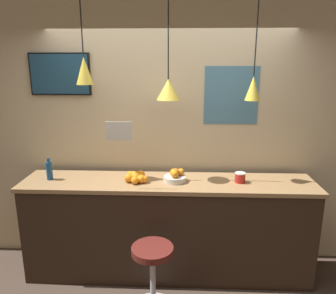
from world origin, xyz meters
TOP-DOWN VIEW (x-y plane):
  - back_wall at (0.00, 1.08)m, footprint 8.00×0.06m
  - service_counter at (0.00, 0.69)m, footprint 2.91×0.56m
  - bar_stool at (-0.11, 0.12)m, footprint 0.42×0.42m
  - fruit_bowl at (0.07, 0.68)m, footprint 0.22×0.22m
  - orange_pile at (-0.31, 0.69)m, footprint 0.23×0.25m
  - juice_bottle at (-1.19, 0.69)m, footprint 0.06×0.06m
  - spread_jar at (0.71, 0.69)m, footprint 0.10×0.10m
  - pendant_lamp_left at (-0.79, 0.75)m, footprint 0.16×0.16m
  - pendant_lamp_middle at (0.00, 0.75)m, footprint 0.22×0.22m
  - pendant_lamp_right at (0.79, 0.75)m, footprint 0.14×0.14m
  - mounted_tv at (-1.13, 1.03)m, footprint 0.63×0.04m
  - hanging_menu_board at (-0.43, 0.49)m, footprint 0.24×0.01m
  - wall_poster at (0.64, 1.05)m, footprint 0.55×0.01m

SIDE VIEW (x-z plane):
  - bar_stool at x=-0.11m, z-range 0.10..0.75m
  - service_counter at x=0.00m, z-range 0.00..1.03m
  - orange_pile at x=-0.31m, z-range 1.03..1.12m
  - spread_jar at x=0.71m, z-range 1.03..1.13m
  - fruit_bowl at x=0.07m, z-range 1.02..1.16m
  - juice_bottle at x=-1.19m, z-range 1.02..1.24m
  - back_wall at x=0.00m, z-range 0.00..2.90m
  - hanging_menu_board at x=-0.43m, z-range 1.49..1.66m
  - wall_poster at x=0.64m, z-range 1.55..2.14m
  - pendant_lamp_middle at x=0.00m, z-range 1.45..2.42m
  - pendant_lamp_right at x=0.79m, z-range 1.46..2.44m
  - mounted_tv at x=-1.13m, z-range 1.84..2.27m
  - pendant_lamp_left at x=-0.79m, z-range 1.69..2.52m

